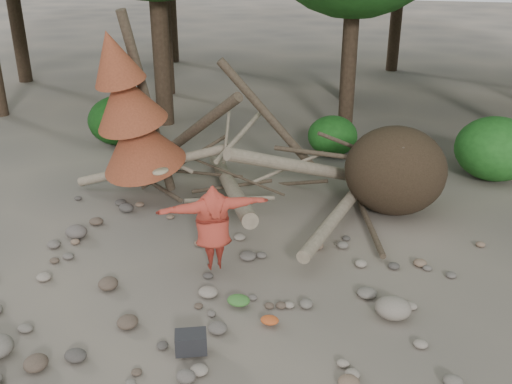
# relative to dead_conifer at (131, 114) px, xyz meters

# --- Properties ---
(ground) EXTENTS (120.00, 120.00, 0.00)m
(ground) POSITION_rel_dead_conifer_xyz_m (3.12, -3.37, -2.11)
(ground) COLOR #514C44
(ground) RESTS_ON ground
(deadfall_pile) EXTENTS (8.55, 5.24, 3.30)m
(deadfall_pile) POSITION_rel_dead_conifer_xyz_m (5.13, 0.87, -1.16)
(deadfall_pile) COLOR #332619
(deadfall_pile) RESTS_ON ground
(dead_conifer) EXTENTS (2.06, 2.16, 4.35)m
(dead_conifer) POSITION_rel_dead_conifer_xyz_m (0.00, 0.00, 0.00)
(dead_conifer) COLOR #4C3F30
(dead_conifer) RESTS_ON ground
(bush_left) EXTENTS (1.80, 1.80, 1.44)m
(bush_left) POSITION_rel_dead_conifer_xyz_m (-2.38, 3.83, -1.39)
(bush_left) COLOR #154612
(bush_left) RESTS_ON ground
(bush_mid) EXTENTS (1.40, 1.40, 1.12)m
(bush_mid) POSITION_rel_dead_conifer_xyz_m (3.92, 4.43, -1.55)
(bush_mid) COLOR #1C5819
(bush_mid) RESTS_ON ground
(bush_right) EXTENTS (2.00, 2.00, 1.60)m
(bush_right) POSITION_rel_dead_conifer_xyz_m (8.12, 3.63, -1.31)
(bush_right) COLOR #246920
(bush_right) RESTS_ON ground
(frisbee_thrower) EXTENTS (2.00, 1.47, 1.92)m
(frisbee_thrower) POSITION_rel_dead_conifer_xyz_m (2.66, -2.45, -1.22)
(frisbee_thrower) COLOR #AC3526
(frisbee_thrower) RESTS_ON ground
(backpack) EXTENTS (0.54, 0.45, 0.30)m
(backpack) POSITION_rel_dead_conifer_xyz_m (3.07, -4.76, -1.96)
(backpack) COLOR black
(backpack) RESTS_ON ground
(cloth_green) EXTENTS (0.38, 0.32, 0.14)m
(cloth_green) POSITION_rel_dead_conifer_xyz_m (3.41, -3.44, -2.04)
(cloth_green) COLOR #386D2B
(cloth_green) RESTS_ON ground
(cloth_orange) EXTENTS (0.29, 0.24, 0.11)m
(cloth_orange) POSITION_rel_dead_conifer_xyz_m (4.03, -3.82, -2.06)
(cloth_orange) COLOR #B74B1F
(cloth_orange) RESTS_ON ground
(boulder_mid_right) EXTENTS (0.58, 0.52, 0.35)m
(boulder_mid_right) POSITION_rel_dead_conifer_xyz_m (5.89, -3.10, -1.94)
(boulder_mid_right) COLOR gray
(boulder_mid_right) RESTS_ON ground
(boulder_mid_left) EXTENTS (0.44, 0.40, 0.27)m
(boulder_mid_left) POSITION_rel_dead_conifer_xyz_m (-0.47, -1.93, -1.98)
(boulder_mid_left) COLOR #5D544E
(boulder_mid_left) RESTS_ON ground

